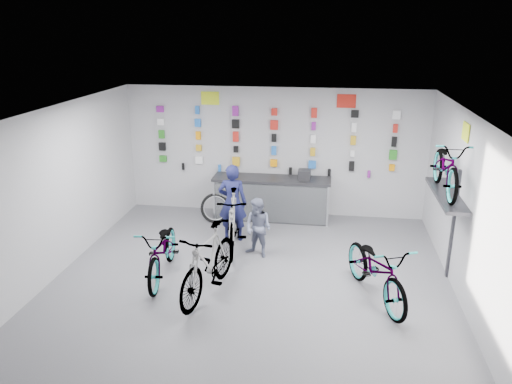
% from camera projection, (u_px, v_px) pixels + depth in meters
% --- Properties ---
extents(floor, '(8.00, 8.00, 0.00)m').
position_uv_depth(floor, '(246.00, 295.00, 8.40)').
color(floor, '#54545A').
rests_on(floor, ground).
extents(ceiling, '(8.00, 8.00, 0.00)m').
position_uv_depth(ceiling, '(245.00, 118.00, 7.45)').
color(ceiling, white).
rests_on(ceiling, wall_back).
extents(wall_back, '(7.00, 0.00, 7.00)m').
position_uv_depth(wall_back, '(274.00, 152.00, 11.68)').
color(wall_back, silver).
rests_on(wall_back, floor).
extents(wall_front, '(7.00, 0.00, 7.00)m').
position_uv_depth(wall_front, '(165.00, 379.00, 4.18)').
color(wall_front, silver).
rests_on(wall_front, floor).
extents(wall_left, '(0.00, 8.00, 8.00)m').
position_uv_depth(wall_left, '(41.00, 201.00, 8.42)').
color(wall_left, silver).
rests_on(wall_left, floor).
extents(wall_right, '(0.00, 8.00, 8.00)m').
position_uv_depth(wall_right, '(477.00, 224.00, 7.43)').
color(wall_right, silver).
rests_on(wall_right, floor).
extents(counter, '(2.70, 0.66, 1.00)m').
position_uv_depth(counter, '(271.00, 199.00, 11.57)').
color(counter, black).
rests_on(counter, floor).
extents(merch_wall, '(5.57, 0.08, 1.56)m').
position_uv_depth(merch_wall, '(273.00, 140.00, 11.52)').
color(merch_wall, '#298522').
rests_on(merch_wall, wall_back).
extents(wall_bracket, '(0.39, 1.90, 2.00)m').
position_uv_depth(wall_bracket, '(447.00, 199.00, 8.59)').
color(wall_bracket, '#333338').
rests_on(wall_bracket, wall_right).
extents(sign_left, '(0.42, 0.02, 0.30)m').
position_uv_depth(sign_left, '(210.00, 98.00, 11.48)').
color(sign_left, '#E6FF24').
rests_on(sign_left, wall_back).
extents(sign_right, '(0.42, 0.02, 0.30)m').
position_uv_depth(sign_right, '(346.00, 101.00, 11.05)').
color(sign_right, red).
rests_on(sign_right, wall_back).
extents(sign_side, '(0.02, 0.40, 0.30)m').
position_uv_depth(sign_side, '(466.00, 132.00, 8.20)').
color(sign_side, '#E6FF24').
rests_on(sign_side, wall_right).
extents(bike_left, '(0.88, 2.02, 1.03)m').
position_uv_depth(bike_left, '(163.00, 250.00, 8.86)').
color(bike_left, gray).
rests_on(bike_left, floor).
extents(bike_center, '(0.97, 2.06, 1.19)m').
position_uv_depth(bike_center, '(208.00, 262.00, 8.25)').
color(bike_center, gray).
rests_on(bike_center, floor).
extents(bike_right, '(1.43, 2.16, 1.07)m').
position_uv_depth(bike_right, '(377.00, 269.00, 8.14)').
color(bike_right, gray).
rests_on(bike_right, floor).
extents(bike_service, '(0.83, 2.05, 1.20)m').
position_uv_depth(bike_service, '(233.00, 221.00, 9.98)').
color(bike_service, gray).
rests_on(bike_service, floor).
extents(bike_wall, '(0.63, 1.80, 0.95)m').
position_uv_depth(bike_wall, '(447.00, 166.00, 8.42)').
color(bike_wall, gray).
rests_on(bike_wall, wall_bracket).
extents(clerk, '(0.61, 0.41, 1.64)m').
position_uv_depth(clerk, '(233.00, 203.00, 10.35)').
color(clerk, '#171946').
rests_on(clerk, floor).
extents(customer, '(0.71, 0.65, 1.18)m').
position_uv_depth(customer, '(258.00, 228.00, 9.66)').
color(customer, slate).
rests_on(customer, floor).
extents(spare_wheel, '(0.71, 0.34, 0.68)m').
position_uv_depth(spare_wheel, '(215.00, 208.00, 11.45)').
color(spare_wheel, black).
rests_on(spare_wheel, floor).
extents(register, '(0.28, 0.30, 0.22)m').
position_uv_depth(register, '(304.00, 175.00, 11.27)').
color(register, black).
rests_on(register, counter).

